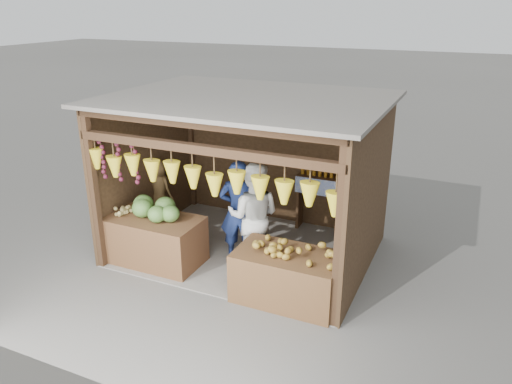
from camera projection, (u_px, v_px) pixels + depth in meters
ground at (248, 251)px, 8.62m from camera, size 80.00×80.00×0.00m
stall_structure at (244, 159)px, 8.00m from camera, size 4.30×3.30×2.66m
back_shelf at (331, 189)px, 8.99m from camera, size 1.25×0.32×1.32m
counter_left at (155, 240)px, 8.13m from camera, size 1.53×0.85×0.78m
counter_right at (287, 277)px, 7.09m from camera, size 1.49×0.85×0.73m
stool at (162, 222)px, 9.42m from camera, size 0.29×0.29×0.27m
man_standing at (239, 211)px, 8.04m from camera, size 0.72×0.58×1.73m
woman_standing at (254, 216)px, 7.82m from camera, size 0.98×0.84×1.76m
vendor_seated at (160, 188)px, 9.18m from camera, size 0.59×0.44×1.09m
melon_pile at (154, 208)px, 7.98m from camera, size 1.00×0.50×0.32m
tanfruit_pile at (122, 210)px, 8.13m from camera, size 0.34×0.40×0.13m
mango_pile at (295, 247)px, 6.91m from camera, size 1.40×0.64×0.22m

